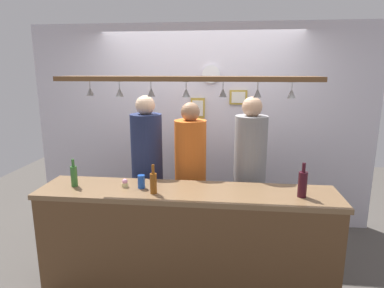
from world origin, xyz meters
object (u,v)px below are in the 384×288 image
Objects in this scene: wall_clock at (211,74)px; person_middle_orange_shirt at (190,165)px; person_right_grey_shirt at (250,163)px; bottle_beer_amber_tall at (153,182)px; bottle_wine_dark_red at (303,184)px; drink_can at (141,182)px; person_left_navy_shirt at (147,159)px; bottle_beer_green_import at (74,175)px; picture_frame_crest at (198,108)px; picture_frame_upper_small at (238,97)px; cupcake at (125,183)px.

person_middle_orange_shirt is at bearing -102.28° from wall_clock.
bottle_beer_amber_tall is at bearing -140.23° from person_right_grey_shirt.
drink_can is at bearing 177.69° from bottle_wine_dark_red.
person_left_navy_shirt is at bearing 156.22° from bottle_wine_dark_red.
bottle_wine_dark_red is 2.46× the size of drink_can.
bottle_beer_amber_tall is (0.24, -0.73, -0.00)m from person_left_navy_shirt.
drink_can is (0.63, 0.02, -0.04)m from bottle_beer_green_import.
picture_frame_crest is (0.48, 0.78, 0.48)m from person_left_navy_shirt.
picture_frame_upper_small is at bearing 57.26° from drink_can.
bottle_beer_green_import is at bearing -130.15° from person_left_navy_shirt.
person_left_navy_shirt is 1.12m from person_right_grey_shirt.
drink_can is at bearing -80.80° from person_left_navy_shirt.
person_middle_orange_shirt is at bearing 48.11° from cupcake.
bottle_beer_amber_tall is 0.87× the size of bottle_wine_dark_red.
cupcake is (-0.54, -0.60, -0.02)m from person_middle_orange_shirt.
drink_can is (0.10, -0.61, -0.04)m from person_left_navy_shirt.
person_middle_orange_shirt reaches higher than bottle_beer_amber_tall.
picture_frame_upper_small reaches higher than person_right_grey_shirt.
person_right_grey_shirt is 1.14m from bottle_beer_amber_tall.
cupcake is (-0.30, 0.13, -0.06)m from bottle_beer_amber_tall.
picture_frame_upper_small reaches higher than cupcake.
person_left_navy_shirt is 5.89× the size of bottle_wine_dark_red.
cupcake is at bearing 3.70° from bottle_beer_green_import.
bottle_beer_green_import is (-0.53, -0.63, 0.00)m from person_left_navy_shirt.
person_middle_orange_shirt reaches higher than drink_can.
person_left_navy_shirt is at bearing -141.81° from picture_frame_upper_small.
person_middle_orange_shirt is 1.24m from wall_clock.
bottle_wine_dark_red is at bearing -32.81° from person_middle_orange_shirt.
person_right_grey_shirt is at bearing 0.00° from person_left_navy_shirt.
drink_can is 0.16m from cupcake.
bottle_wine_dark_red reaches higher than bottle_beer_amber_tall.
picture_frame_upper_small is at bearing 56.65° from person_middle_orange_shirt.
bottle_beer_green_import is at bearing -125.70° from picture_frame_crest.
person_right_grey_shirt is 1.19m from drink_can.
bottle_beer_amber_tall is 1.18× the size of picture_frame_upper_small.
bottle_beer_amber_tall is at bearing -116.52° from picture_frame_upper_small.
person_right_grey_shirt is 5.89× the size of bottle_wine_dark_red.
person_middle_orange_shirt is 0.72m from drink_can.
person_left_navy_shirt is 1.41m from picture_frame_upper_small.
person_right_grey_shirt is at bearing 0.00° from person_middle_orange_shirt.
bottle_beer_amber_tall is at bearing -7.15° from bottle_beer_green_import.
cupcake is at bearing 176.74° from drink_can.
picture_frame_crest is at bearing 180.00° from picture_frame_upper_small.
drink_can is (-0.38, -0.61, 0.00)m from person_middle_orange_shirt.
drink_can is (-0.14, 0.12, -0.04)m from bottle_beer_amber_tall.
person_middle_orange_shirt is 6.54× the size of picture_frame_crest.
bottle_wine_dark_red is at bearing -2.41° from cupcake.
bottle_wine_dark_red is at bearing -54.56° from picture_frame_crest.
bottle_wine_dark_red is (1.51, -0.67, 0.02)m from person_left_navy_shirt.
picture_frame_crest is at bearing 68.57° from cupcake.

